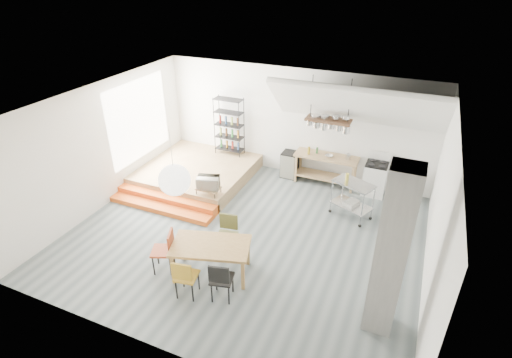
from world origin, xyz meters
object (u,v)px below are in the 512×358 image
at_px(mini_fridge, 290,164).
at_px(stove, 375,178).
at_px(dining_table, 211,248).
at_px(rolling_cart, 353,195).

bearing_deg(mini_fridge, stove, -1.01).
xyz_separation_m(dining_table, mini_fridge, (0.07, 4.71, -0.27)).
relative_size(stove, dining_table, 0.67).
bearing_deg(rolling_cart, mini_fridge, 169.58).
xyz_separation_m(stove, rolling_cart, (-0.36, -1.39, 0.15)).
relative_size(dining_table, mini_fridge, 2.24).
relative_size(dining_table, rolling_cart, 1.58).
height_order(stove, dining_table, stove).
bearing_deg(dining_table, mini_fridge, 72.50).
bearing_deg(stove, rolling_cart, -104.40).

